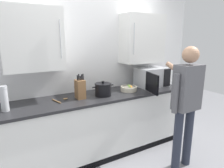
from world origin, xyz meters
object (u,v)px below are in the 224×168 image
knife_block (80,89)px  person_figure (186,98)px  microwave_oven (151,77)px  wooden_spoon (61,100)px  stock_pot (103,89)px  fruit_bowl (129,88)px  thermos_flask (4,99)px

knife_block → person_figure: (1.09, -0.82, -0.08)m
microwave_oven → wooden_spoon: bearing=-179.6°
microwave_oven → knife_block: 1.25m
stock_pot → person_figure: size_ratio=0.20×
wooden_spoon → stock_pot: 0.58m
fruit_bowl → person_figure: person_figure is taller
microwave_oven → knife_block: size_ratio=2.08×
microwave_oven → thermos_flask: microwave_oven is taller
stock_pot → thermos_flask: thermos_flask is taller
stock_pot → knife_block: bearing=172.6°
stock_pot → thermos_flask: size_ratio=1.14×
thermos_flask → person_figure: person_figure is taller
stock_pot → microwave_oven: bearing=5.1°
knife_block → stock_pot: bearing=-7.4°
fruit_bowl → person_figure: (0.31, -0.80, 0.01)m
wooden_spoon → thermos_flask: (-0.64, -0.07, 0.13)m
fruit_bowl → stock_pot: 0.46m
thermos_flask → person_figure: size_ratio=0.18×
microwave_oven → thermos_flask: 2.14m
wooden_spoon → stock_pot: bearing=-7.3°
microwave_oven → wooden_spoon: (-1.50, -0.01, -0.15)m
wooden_spoon → fruit_bowl: size_ratio=0.82×
stock_pot → fruit_bowl: bearing=3.5°
knife_block → stock_pot: 0.33m
wooden_spoon → stock_pot: (0.57, -0.07, 0.08)m
stock_pot → thermos_flask: (-1.21, 0.01, 0.05)m
thermos_flask → fruit_bowl: bearing=0.8°
wooden_spoon → thermos_flask: thermos_flask is taller
person_figure → knife_block: bearing=143.2°
knife_block → fruit_bowl: 0.78m
knife_block → thermos_flask: size_ratio=1.18×
wooden_spoon → knife_block: (0.25, -0.03, 0.12)m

